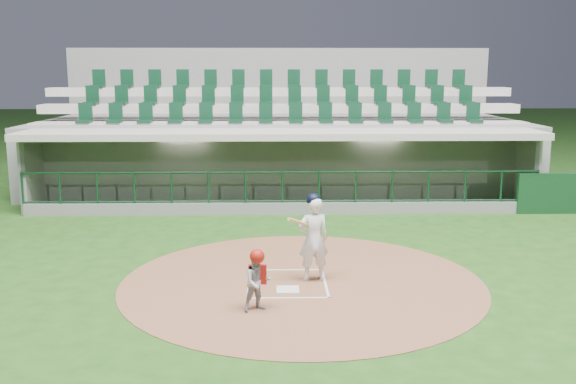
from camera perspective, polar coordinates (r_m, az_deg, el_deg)
name	(u,v)px	position (r m, az deg, el deg)	size (l,w,h in m)	color
ground	(287,279)	(13.07, -0.10, -7.74)	(120.00, 120.00, 0.00)	#1B4112
dirt_circle	(302,282)	(12.88, 1.27, -7.98)	(7.20, 7.20, 0.01)	brown
home_plate	(288,290)	(12.40, -0.03, -8.67)	(0.43, 0.43, 0.02)	silver
batter_box_chalk	(287,283)	(12.78, -0.07, -8.09)	(1.55, 1.80, 0.01)	silver
dugout_structure	(285,172)	(20.45, -0.23, 1.79)	(16.40, 3.70, 3.00)	slate
seating_deck	(280,147)	(23.46, -0.70, 4.06)	(17.00, 6.72, 5.15)	slate
batter	(313,237)	(12.73, 2.26, -4.02)	(0.88, 0.91, 1.77)	white
catcher	(257,280)	(11.25, -2.74, -7.80)	(0.61, 0.56, 1.11)	#99999F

